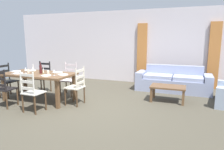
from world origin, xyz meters
TOP-DOWN VIEW (x-y plane):
  - ground_plane at (0.00, 0.00)m, footprint 9.60×9.60m
  - wall_far at (0.00, 3.30)m, footprint 9.60×0.16m
  - curtain_panel_left at (0.70, 3.16)m, footprint 0.35×0.08m
  - curtain_panel_right at (3.10, 3.16)m, footprint 0.35×0.08m
  - dining_table at (-1.41, 0.04)m, footprint 1.90×0.96m
  - dining_chair_near_left at (-1.83, -0.72)m, footprint 0.43×0.42m
  - dining_chair_near_right at (-0.95, -0.75)m, footprint 0.44×0.42m
  - dining_chair_far_left at (-1.89, 0.79)m, footprint 0.44×0.42m
  - dining_chair_far_right at (-0.97, 0.82)m, footprint 0.44×0.42m
  - dining_chair_head_west at (-2.55, 0.03)m, footprint 0.43×0.45m
  - dining_chair_head_east at (-0.28, 0.08)m, footprint 0.41×0.43m
  - dinner_plate_near_left at (-1.86, -0.21)m, footprint 0.24×0.24m
  - fork_near_left at (-2.01, -0.21)m, footprint 0.02×0.17m
  - dinner_plate_near_right at (-0.96, -0.21)m, footprint 0.24×0.24m
  - fork_near_right at (-1.11, -0.21)m, footprint 0.02×0.17m
  - dinner_plate_far_left at (-1.86, 0.29)m, footprint 0.24×0.24m
  - fork_far_left at (-2.01, 0.29)m, footprint 0.03×0.17m
  - dinner_plate_far_right at (-0.96, 0.29)m, footprint 0.24×0.24m
  - fork_far_right at (-1.11, 0.29)m, footprint 0.02×0.17m
  - dinner_plate_head_west at (-2.19, 0.04)m, footprint 0.24×0.24m
  - fork_head_west at (-2.34, 0.04)m, footprint 0.02×0.17m
  - dinner_plate_head_east at (-0.63, 0.04)m, footprint 0.24×0.24m
  - fork_head_east at (-0.78, 0.04)m, footprint 0.03×0.17m
  - wine_bottle at (-1.32, 0.03)m, footprint 0.07×0.07m
  - wine_glass_near_left at (-1.72, -0.09)m, footprint 0.06×0.06m
  - wine_glass_near_right at (-0.81, -0.10)m, footprint 0.06×0.06m
  - wine_glass_far_left at (-1.71, 0.18)m, footprint 0.06×0.06m
  - coffee_cup_primary at (-1.12, 0.06)m, footprint 0.07×0.07m
  - coffee_cup_secondary at (-1.72, 0.01)m, footprint 0.07×0.07m
  - candle_tall at (-1.59, 0.06)m, footprint 0.05×0.05m
  - candle_short at (-1.21, 0.00)m, footprint 0.05×0.05m
  - couch at (1.90, 2.39)m, footprint 2.29×0.83m
  - coffee_table at (1.86, 1.17)m, footprint 0.90×0.56m

SIDE VIEW (x-z plane):
  - ground_plane at x=0.00m, z-range -0.02..0.00m
  - couch at x=1.90m, z-range -0.11..0.69m
  - coffee_table at x=1.86m, z-range 0.15..0.57m
  - dining_chair_near_left at x=-1.83m, z-range 0.00..0.96m
  - dining_chair_near_right at x=-0.95m, z-range 0.00..0.96m
  - dining_chair_far_left at x=-1.89m, z-range 0.00..0.96m
  - dining_chair_far_right at x=-0.97m, z-range 0.00..0.96m
  - dining_chair_head_west at x=-2.55m, z-range 0.00..0.96m
  - dining_chair_head_east at x=-0.28m, z-range 0.00..0.96m
  - dining_table at x=-1.41m, z-range 0.29..1.04m
  - fork_near_left at x=-2.01m, z-range 0.75..0.76m
  - fork_near_right at x=-1.11m, z-range 0.75..0.76m
  - fork_far_left at x=-2.01m, z-range 0.75..0.76m
  - fork_far_right at x=-1.11m, z-range 0.75..0.76m
  - fork_head_west at x=-2.34m, z-range 0.75..0.76m
  - fork_head_east at x=-0.78m, z-range 0.75..0.76m
  - dinner_plate_near_left at x=-1.86m, z-range 0.75..0.77m
  - dinner_plate_near_right at x=-0.96m, z-range 0.75..0.77m
  - dinner_plate_far_left at x=-1.86m, z-range 0.75..0.77m
  - dinner_plate_far_right at x=-0.96m, z-range 0.75..0.77m
  - dinner_plate_head_west at x=-2.19m, z-range 0.75..0.77m
  - dinner_plate_head_east at x=-0.63m, z-range 0.75..0.77m
  - candle_short at x=-1.21m, z-range 0.71..0.87m
  - coffee_cup_primary at x=-1.12m, z-range 0.75..0.84m
  - coffee_cup_secondary at x=-1.72m, z-range 0.75..0.84m
  - candle_tall at x=-1.59m, z-range 0.70..0.93m
  - wine_glass_near_left at x=-1.72m, z-range 0.78..0.94m
  - wine_glass_near_right at x=-0.81m, z-range 0.78..0.94m
  - wine_glass_far_left at x=-1.71m, z-range 0.78..0.94m
  - wine_bottle at x=-1.32m, z-range 0.71..1.03m
  - curtain_panel_left at x=0.70m, z-range 0.00..2.20m
  - curtain_panel_right at x=3.10m, z-range 0.00..2.20m
  - wall_far at x=0.00m, z-range 0.00..2.70m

